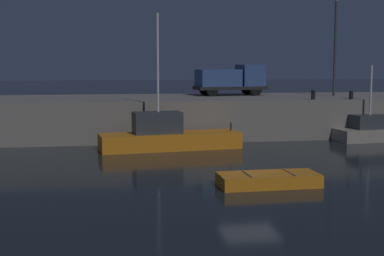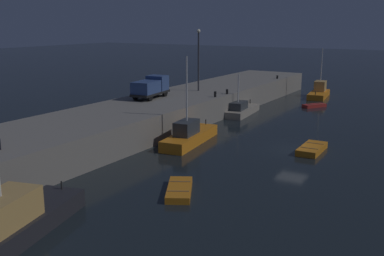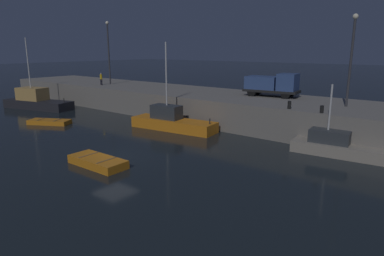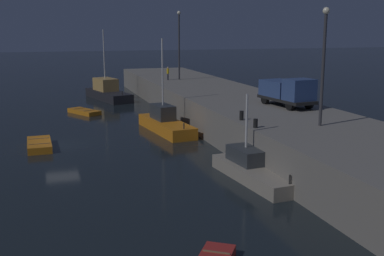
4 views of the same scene
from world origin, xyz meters
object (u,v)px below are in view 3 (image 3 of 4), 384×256
dinghy_red_small (98,162)px  lamp_post_west (108,48)px  bollard_west (289,105)px  fishing_boat_blue (172,121)px  fishing_boat_orange (342,147)px  fishing_trawler_red (36,101)px  rowboat_white_mid (49,122)px  bollard_central (322,109)px  lamp_post_east (352,53)px  utility_truck (272,84)px  dockworker (101,78)px

dinghy_red_small → lamp_post_west: size_ratio=0.51×
bollard_west → lamp_post_west: bearing=173.0°
fishing_boat_blue → fishing_boat_orange: bearing=6.4°
fishing_trawler_red → lamp_post_west: 11.37m
fishing_trawler_red → fishing_boat_blue: (21.00, 2.17, -0.19)m
dinghy_red_small → fishing_trawler_red: bearing=160.8°
rowboat_white_mid → bollard_west: 23.20m
fishing_trawler_red → bollard_central: bearing=8.0°
fishing_trawler_red → fishing_boat_orange: fishing_trawler_red is taller
fishing_boat_orange → dinghy_red_small: bearing=-134.0°
lamp_post_east → utility_truck: lamp_post_east is taller
fishing_boat_orange → rowboat_white_mid: fishing_boat_orange is taller
rowboat_white_mid → dockworker: dockworker is taller
fishing_boat_orange → bollard_west: size_ratio=11.75×
fishing_trawler_red → bollard_west: bearing=9.0°
dinghy_red_small → utility_truck: 19.60m
lamp_post_west → lamp_post_east: lamp_post_west is taller
utility_truck → dockworker: 22.85m
fishing_trawler_red → bollard_central: fishing_trawler_red is taller
fishing_trawler_red → bollard_central: 34.18m
lamp_post_east → dockworker: (-30.03, -2.18, -3.45)m
bollard_west → lamp_post_east: bearing=51.3°
rowboat_white_mid → lamp_post_east: 28.51m
fishing_boat_blue → dinghy_red_small: size_ratio=2.05×
fishing_boat_orange → utility_truck: bearing=142.1°
dockworker → fishing_boat_blue: bearing=-15.5°
rowboat_white_mid → fishing_boat_orange: bearing=16.4°
rowboat_white_mid → utility_truck: utility_truck is taller
dockworker → lamp_post_west: bearing=87.1°
rowboat_white_mid → lamp_post_east: size_ratio=0.59×
dinghy_red_small → bollard_west: (7.19, 13.26, 2.75)m
fishing_boat_blue → utility_truck: size_ratio=1.53×
rowboat_white_mid → bollard_west: bollard_west is taller
fishing_boat_orange → lamp_post_west: (-31.26, 4.37, 6.85)m
fishing_boat_blue → bollard_west: 10.77m
fishing_trawler_red → lamp_post_east: bearing=14.6°
lamp_post_west → bollard_central: 29.87m
lamp_post_east → utility_truck: (-7.52, 1.72, -3.12)m
dinghy_red_small → lamp_post_east: (10.44, 17.31, 6.78)m
bollard_central → fishing_boat_orange: bearing=-25.2°
lamp_post_west → utility_truck: lamp_post_west is taller
bollard_central → lamp_post_west: bearing=173.3°
rowboat_white_mid → utility_truck: 22.67m
lamp_post_east → bollard_west: (-3.25, -4.05, -4.03)m
fishing_boat_blue → bollard_central: fishing_boat_blue is taller
dinghy_red_small → dockworker: 24.98m
dinghy_red_small → lamp_post_east: bearing=58.9°
dinghy_red_small → fishing_boat_orange: bearing=46.0°
fishing_boat_orange → bollard_central: (-1.93, 0.91, 2.37)m
rowboat_white_mid → lamp_post_west: bearing=114.2°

